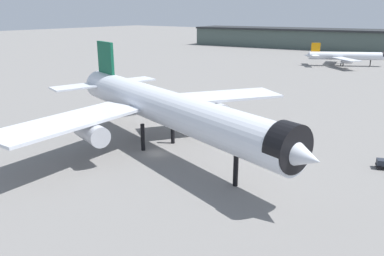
{
  "coord_description": "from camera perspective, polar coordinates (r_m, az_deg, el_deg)",
  "views": [
    {
      "loc": [
        44.49,
        -48.78,
        24.83
      ],
      "look_at": [
        8.13,
        -0.17,
        6.3
      ],
      "focal_mm": 36.12,
      "sensor_mm": 36.0,
      "label": 1
    }
  ],
  "objects": [
    {
      "name": "ground",
      "position": [
        70.54,
        -5.23,
        -3.71
      ],
      "size": [
        900.0,
        900.0,
        0.0
      ],
      "primitive_type": "plane",
      "color": "slate"
    },
    {
      "name": "terminal_building",
      "position": [
        275.71,
        23.24,
        11.87
      ],
      "size": [
        220.85,
        54.88,
        19.69
      ],
      "rotation": [
        0.0,
        0.0,
        0.11
      ],
      "color": "#475651",
      "rests_on": "ground"
    },
    {
      "name": "service_truck_front",
      "position": [
        107.11,
        -9.47,
        4.21
      ],
      "size": [
        5.33,
        5.67,
        3.0
      ],
      "rotation": [
        0.0,
        0.0,
        0.86
      ],
      "color": "black",
      "rests_on": "ground"
    },
    {
      "name": "airliner_far_taxiway",
      "position": [
        195.28,
        21.8,
        9.85
      ],
      "size": [
        35.11,
        31.56,
        10.5
      ],
      "rotation": [
        0.0,
        0.0,
        0.52
      ],
      "color": "silver",
      "rests_on": "ground"
    },
    {
      "name": "airliner_near_gate",
      "position": [
        69.51,
        -4.06,
        2.96
      ],
      "size": [
        64.38,
        57.43,
        18.28
      ],
      "rotation": [
        0.0,
        0.0,
        -0.29
      ],
      "color": "silver",
      "rests_on": "ground"
    }
  ]
}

